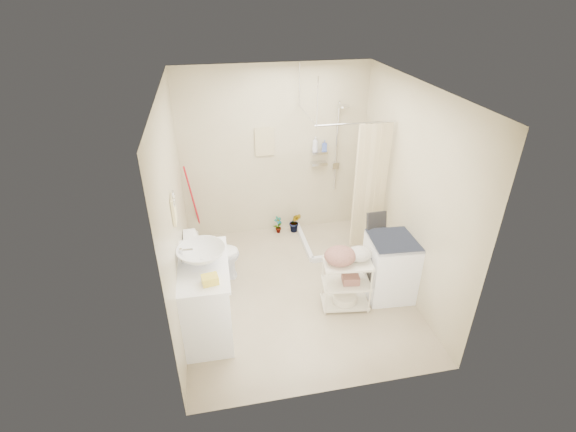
% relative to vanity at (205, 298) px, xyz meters
% --- Properties ---
extents(floor, '(3.20, 3.20, 0.00)m').
position_rel_vanity_xyz_m(floor, '(1.16, 0.50, -0.46)').
color(floor, tan).
rests_on(floor, ground).
extents(ceiling, '(2.80, 3.20, 0.04)m').
position_rel_vanity_xyz_m(ceiling, '(1.16, 0.50, 2.14)').
color(ceiling, silver).
rests_on(ceiling, ground).
extents(wall_back, '(2.80, 0.04, 2.60)m').
position_rel_vanity_xyz_m(wall_back, '(1.16, 2.10, 0.84)').
color(wall_back, beige).
rests_on(wall_back, ground).
extents(wall_front, '(2.80, 0.04, 2.60)m').
position_rel_vanity_xyz_m(wall_front, '(1.16, -1.10, 0.84)').
color(wall_front, beige).
rests_on(wall_front, ground).
extents(wall_left, '(0.04, 3.20, 2.60)m').
position_rel_vanity_xyz_m(wall_left, '(-0.24, 0.50, 0.84)').
color(wall_left, beige).
rests_on(wall_left, ground).
extents(wall_right, '(0.04, 3.20, 2.60)m').
position_rel_vanity_xyz_m(wall_right, '(2.56, 0.50, 0.84)').
color(wall_right, beige).
rests_on(wall_right, ground).
extents(vanity, '(0.60, 1.05, 0.92)m').
position_rel_vanity_xyz_m(vanity, '(0.00, 0.00, 0.00)').
color(vanity, white).
rests_on(vanity, ground).
extents(sink, '(0.60, 0.60, 0.18)m').
position_rel_vanity_xyz_m(sink, '(0.02, 0.04, 0.55)').
color(sink, silver).
rests_on(sink, vanity).
extents(counter_basket, '(0.18, 0.15, 0.09)m').
position_rel_vanity_xyz_m(counter_basket, '(0.09, -0.34, 0.50)').
color(counter_basket, yellow).
rests_on(counter_basket, vanity).
extents(floor_basket, '(0.32, 0.26, 0.16)m').
position_rel_vanity_xyz_m(floor_basket, '(0.07, -0.39, -0.38)').
color(floor_basket, gold).
rests_on(floor_basket, ground).
extents(toilet, '(0.71, 0.42, 0.72)m').
position_rel_vanity_xyz_m(toilet, '(0.12, 0.97, -0.10)').
color(toilet, white).
rests_on(toilet, ground).
extents(mop, '(0.14, 0.14, 1.28)m').
position_rel_vanity_xyz_m(mop, '(-0.15, 2.01, 0.18)').
color(mop, red).
rests_on(mop, ground).
extents(potted_plant_a, '(0.18, 0.17, 0.29)m').
position_rel_vanity_xyz_m(potted_plant_a, '(1.18, 1.95, -0.32)').
color(potted_plant_a, '#965628').
rests_on(potted_plant_a, ground).
extents(potted_plant_b, '(0.23, 0.20, 0.34)m').
position_rel_vanity_xyz_m(potted_plant_b, '(1.45, 1.93, -0.29)').
color(potted_plant_b, brown).
rests_on(potted_plant_b, ground).
extents(hanging_towel, '(0.28, 0.03, 0.42)m').
position_rel_vanity_xyz_m(hanging_towel, '(1.01, 2.08, 1.04)').
color(hanging_towel, '#C5B98E').
rests_on(hanging_towel, wall_back).
extents(towel_ring, '(0.04, 0.22, 0.34)m').
position_rel_vanity_xyz_m(towel_ring, '(-0.22, 0.30, 1.01)').
color(towel_ring, '#F4E39A').
rests_on(towel_ring, wall_left).
extents(tp_holder, '(0.08, 0.12, 0.14)m').
position_rel_vanity_xyz_m(tp_holder, '(-0.20, 0.55, 0.26)').
color(tp_holder, white).
rests_on(tp_holder, wall_left).
extents(shower, '(1.10, 1.10, 2.10)m').
position_rel_vanity_xyz_m(shower, '(2.01, 1.55, 0.59)').
color(shower, silver).
rests_on(shower, ground).
extents(shampoo_bottle_a, '(0.11, 0.11, 0.22)m').
position_rel_vanity_xyz_m(shampoo_bottle_a, '(1.76, 2.03, 0.97)').
color(shampoo_bottle_a, silver).
rests_on(shampoo_bottle_a, shower).
extents(shampoo_bottle_b, '(0.09, 0.09, 0.16)m').
position_rel_vanity_xyz_m(shampoo_bottle_b, '(1.91, 2.02, 0.94)').
color(shampoo_bottle_b, '#3B4F9C').
rests_on(shampoo_bottle_b, shower).
extents(washing_machine, '(0.60, 0.62, 0.82)m').
position_rel_vanity_xyz_m(washing_machine, '(2.30, 0.20, -0.05)').
color(washing_machine, white).
rests_on(washing_machine, ground).
extents(laundry_rack, '(0.61, 0.41, 0.79)m').
position_rel_vanity_xyz_m(laundry_rack, '(1.69, 0.07, -0.06)').
color(laundry_rack, beige).
rests_on(laundry_rack, ground).
extents(ironing_board, '(0.31, 0.16, 1.05)m').
position_rel_vanity_xyz_m(ironing_board, '(2.19, 0.43, 0.07)').
color(ironing_board, black).
rests_on(ironing_board, ground).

